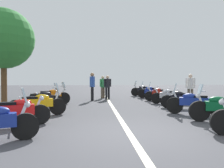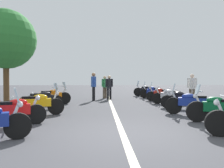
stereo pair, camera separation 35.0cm
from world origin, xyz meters
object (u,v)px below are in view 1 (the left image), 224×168
Objects in this scene: motorcycle_right_row_1 at (222,107)px; motorcycle_right_row_6 at (152,92)px; traffic_cone_0 at (1,109)px; motorcycle_right_row_5 at (160,94)px; bystander_3 at (108,86)px; motorcycle_left_row_2 at (38,104)px; motorcycle_left_row_4 at (50,96)px; motorcycle_right_row_4 at (170,96)px; motorcycle_right_row_3 at (182,99)px; motorcycle_right_row_7 at (144,90)px; motorcycle_left_row_1 at (16,111)px; motorcycle_left_row_3 at (42,99)px; roadside_tree_0 at (3,39)px; motorcycle_right_row_2 at (194,102)px; bystander_1 at (190,86)px; bystander_2 at (92,84)px; bystander_0 at (103,85)px.

motorcycle_right_row_6 is (8.41, 0.08, -0.01)m from motorcycle_right_row_1.
motorcycle_right_row_6 is 3.24× the size of traffic_cone_0.
bystander_3 is at bearing -8.01° from motorcycle_right_row_5.
motorcycle_left_row_4 reaches higher than motorcycle_left_row_2.
traffic_cone_0 is at bearing 45.20° from motorcycle_right_row_4.
motorcycle_right_row_6 is 3.24m from bystander_3.
motorcycle_right_row_7 reaches higher than motorcycle_right_row_3.
motorcycle_left_row_1 is 5.02m from motorcycle_left_row_4.
motorcycle_right_row_1 is 1.08× the size of motorcycle_right_row_3.
motorcycle_left_row_3 is 0.95× the size of motorcycle_right_row_3.
motorcycle_right_row_1 is 8.44m from bystander_3.
motorcycle_right_row_2 is at bearing -117.36° from roadside_tree_0.
bystander_1 is at bearing 127.66° from motorcycle_right_row_7.
bystander_1 reaches higher than motorcycle_left_row_1.
motorcycle_left_row_4 is at bearing 43.47° from motorcycle_right_row_6.
motorcycle_right_row_2 is 6.80m from bystander_2.
traffic_cone_0 is 6.41m from bystander_2.
motorcycle_right_row_4 is at bearing -152.86° from bystander_3.
bystander_1 reaches higher than motorcycle_right_row_3.
bystander_0 is (3.71, -2.88, 0.44)m from motorcycle_left_row_4.
motorcycle_right_row_2 is 1.03× the size of motorcycle_right_row_6.
motorcycle_right_row_5 is 4.08m from bystander_0.
bystander_2 is at bearing -45.40° from motorcycle_right_row_1.
motorcycle_left_row_3 is 1.64m from motorcycle_left_row_4.
motorcycle_right_row_2 reaches higher than motorcycle_left_row_2.
motorcycle_left_row_2 is 1.32× the size of bystander_3.
motorcycle_right_row_7 is 1.16× the size of bystander_2.
motorcycle_left_row_1 is 0.99× the size of motorcycle_right_row_3.
motorcycle_right_row_6 is at bearing -46.89° from traffic_cone_0.
motorcycle_right_row_1 is 3.41× the size of traffic_cone_0.
bystander_0 reaches higher than motorcycle_left_row_1.
bystander_2 is at bearing -23.97° from motorcycle_right_row_3.
motorcycle_left_row_2 is 1.05× the size of motorcycle_right_row_6.
bystander_0 is (5.42, 3.49, 0.47)m from motorcycle_right_row_3.
motorcycle_left_row_1 is 8.10m from motorcycle_right_row_4.
motorcycle_left_row_2 is at bearing 31.95° from motorcycle_right_row_3.
traffic_cone_0 is at bearing 57.75° from motorcycle_right_row_6.
motorcycle_left_row_3 is 0.92× the size of motorcycle_right_row_6.
motorcycle_right_row_3 is 0.95× the size of motorcycle_right_row_7.
motorcycle_left_row_2 reaches higher than motorcycle_right_row_5.
bystander_3 is (6.29, -4.24, 0.64)m from traffic_cone_0.
motorcycle_right_row_6 is (3.54, 0.09, 0.02)m from motorcycle_right_row_4.
motorcycle_left_row_1 is 8.50m from bystander_3.
bystander_2 is 1.29m from bystander_3.
motorcycle_right_row_5 is 0.36× the size of roadside_tree_0.
bystander_2 is at bearing 54.30° from motorcycle_left_row_1.
motorcycle_right_row_3 is 3.14× the size of traffic_cone_0.
traffic_cone_0 is at bearing 47.73° from motorcycle_right_row_5.
motorcycle_left_row_4 is at bearing 27.68° from motorcycle_right_row_5.
bystander_0 is 0.90× the size of bystander_2.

